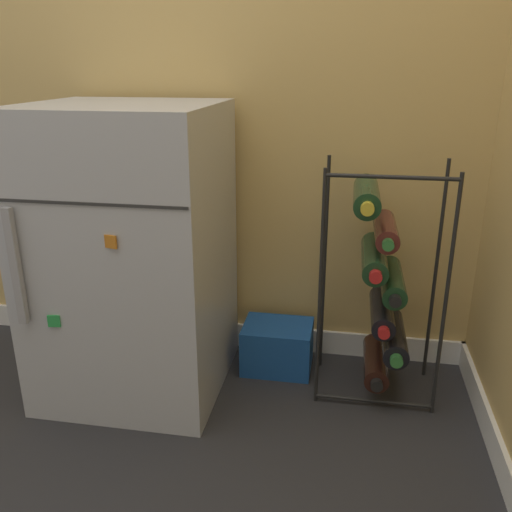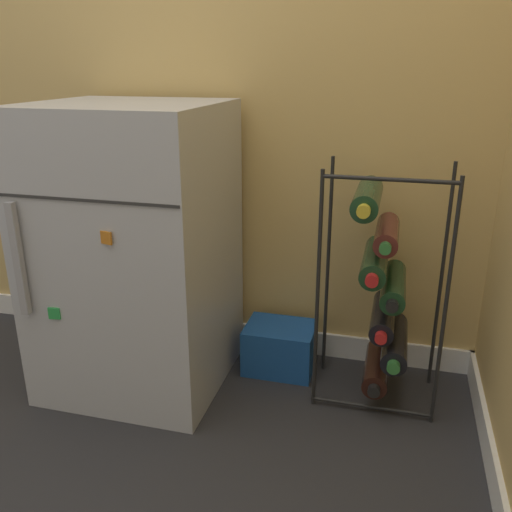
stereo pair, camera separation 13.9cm
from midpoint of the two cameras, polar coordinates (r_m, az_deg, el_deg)
name	(u,v)px [view 1 (the left image)]	position (r m, az deg, el deg)	size (l,w,h in m)	color
ground_plane	(203,427)	(1.74, -7.96, -17.49)	(14.00, 14.00, 0.00)	#28282B
mini_fridge	(133,253)	(1.80, -15.00, 0.23)	(0.57, 0.57, 0.94)	#B7BABF
wine_rack	(381,285)	(1.75, 10.84, -3.03)	(0.38, 0.33, 0.77)	black
soda_box	(278,346)	(1.97, 0.24, -9.54)	(0.24, 0.19, 0.17)	#194C9E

